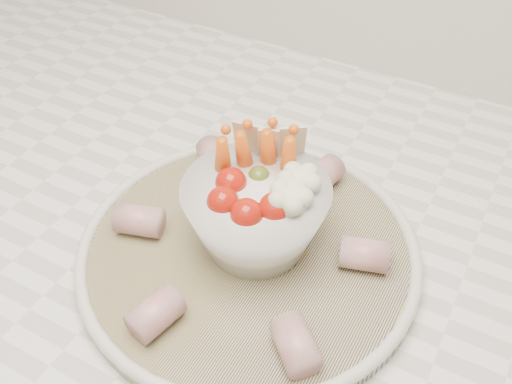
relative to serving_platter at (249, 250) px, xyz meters
The scene contains 3 objects.
serving_platter is the anchor object (origin of this frame).
veggie_bowl 0.05m from the serving_platter, 73.54° to the left, with size 0.14×0.14×0.12m.
cured_meat_rolls 0.02m from the serving_platter, ahead, with size 0.26×0.28×0.03m.
Camera 1 is at (0.16, 1.04, 1.35)m, focal length 40.00 mm.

